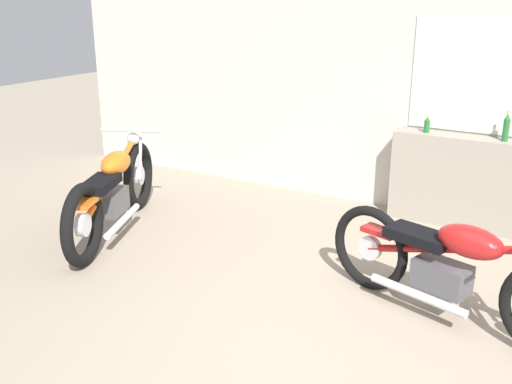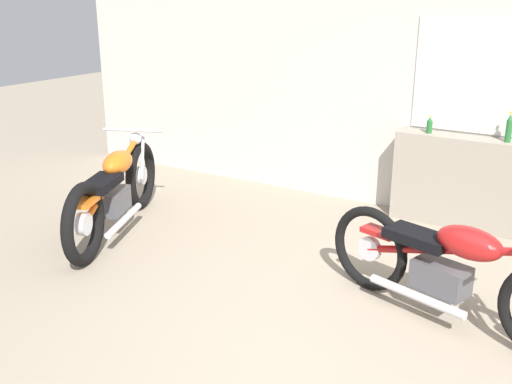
% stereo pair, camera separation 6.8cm
% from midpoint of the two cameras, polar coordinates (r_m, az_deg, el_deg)
% --- Properties ---
extents(ground_plane, '(24.00, 24.00, 0.00)m').
position_cam_midpoint_polar(ground_plane, '(3.94, 8.17, -16.67)').
color(ground_plane, gray).
extents(wall_back, '(10.00, 0.07, 2.80)m').
position_cam_midpoint_polar(wall_back, '(6.28, 20.65, 9.56)').
color(wall_back, beige).
rests_on(wall_back, ground_plane).
extents(sill_counter, '(2.02, 0.28, 0.92)m').
position_cam_midpoint_polar(sill_counter, '(6.26, 22.31, 0.40)').
color(sill_counter, gray).
rests_on(sill_counter, ground_plane).
extents(bottle_leftmost, '(0.06, 0.06, 0.17)m').
position_cam_midpoint_polar(bottle_leftmost, '(6.24, 16.50, 6.09)').
color(bottle_leftmost, '#23662D').
rests_on(bottle_leftmost, sill_counter).
extents(bottle_left_center, '(0.06, 0.06, 0.29)m').
position_cam_midpoint_polar(bottle_left_center, '(6.10, 23.26, 5.57)').
color(bottle_left_center, '#23662D').
rests_on(bottle_left_center, sill_counter).
extents(motorcycle_orange, '(0.99, 2.06, 0.91)m').
position_cam_midpoint_polar(motorcycle_orange, '(5.94, -12.93, 0.14)').
color(motorcycle_orange, black).
rests_on(motorcycle_orange, ground_plane).
extents(motorcycle_red, '(2.02, 0.79, 0.88)m').
position_cam_midpoint_polar(motorcycle_red, '(4.44, 18.46, -6.88)').
color(motorcycle_red, black).
rests_on(motorcycle_red, ground_plane).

